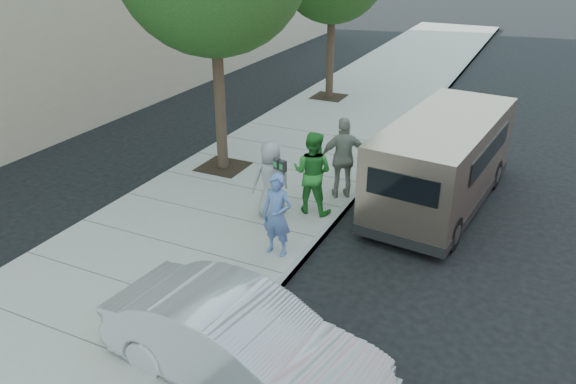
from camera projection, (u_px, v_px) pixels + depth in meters
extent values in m
plane|color=black|center=(256.00, 229.00, 12.19)|extent=(120.00, 120.00, 0.00)
cube|color=gray|center=(217.00, 217.00, 12.55)|extent=(5.00, 60.00, 0.15)
cube|color=gray|center=(317.00, 240.00, 11.60)|extent=(0.12, 60.00, 0.16)
cube|color=black|center=(223.00, 167.00, 14.98)|extent=(1.20, 1.20, 0.01)
cylinder|color=#38281E|center=(219.00, 94.00, 14.14)|extent=(0.28, 0.28, 3.96)
cube|color=black|center=(329.00, 97.00, 21.18)|extent=(1.20, 1.20, 0.01)
cylinder|color=#38281E|center=(330.00, 50.00, 20.43)|extent=(0.28, 0.28, 3.52)
cylinder|color=gray|center=(280.00, 199.00, 11.83)|extent=(0.06, 0.06, 1.19)
cube|color=gray|center=(280.00, 172.00, 11.55)|extent=(0.24, 0.15, 0.09)
cube|color=#2D2D30|center=(277.00, 164.00, 11.55)|extent=(0.16, 0.15, 0.23)
cube|color=#2D2D30|center=(283.00, 166.00, 11.43)|extent=(0.16, 0.15, 0.23)
cube|color=tan|center=(443.00, 160.00, 12.75)|extent=(2.45, 5.35, 1.91)
cube|color=tan|center=(473.00, 143.00, 15.13)|extent=(1.81, 0.71, 0.82)
cube|color=black|center=(402.00, 187.00, 10.60)|extent=(1.43, 0.17, 0.53)
cylinder|color=black|center=(428.00, 161.00, 14.80)|extent=(0.32, 0.75, 0.73)
cylinder|color=black|center=(493.00, 174.00, 14.00)|extent=(0.32, 0.75, 0.73)
cylinder|color=black|center=(374.00, 213.00, 12.09)|extent=(0.32, 0.75, 0.73)
cylinder|color=black|center=(451.00, 233.00, 11.29)|extent=(0.32, 0.75, 0.73)
imported|color=#B4B6BC|center=(242.00, 344.00, 7.80)|extent=(4.33, 1.88, 1.38)
imported|color=#526FAF|center=(277.00, 215.00, 10.66)|extent=(0.62, 0.42, 1.67)
imported|color=#297D2C|center=(312.00, 173.00, 12.26)|extent=(0.92, 0.72, 1.87)
imported|color=gray|center=(271.00, 179.00, 12.13)|extent=(0.97, 0.98, 1.71)
imported|color=gray|center=(344.00, 158.00, 12.95)|extent=(1.22, 0.98, 1.94)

